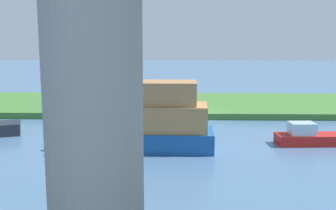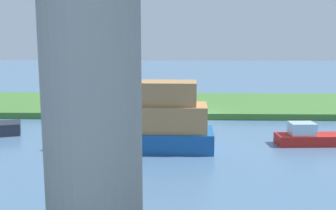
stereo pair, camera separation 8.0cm
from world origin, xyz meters
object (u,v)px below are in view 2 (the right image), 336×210
(bridge_pylon, at_px, (92,89))
(mooring_post, at_px, (101,104))
(houseboat_blue, at_px, (114,126))
(motorboat_red, at_px, (308,137))
(skiff_small, at_px, (145,122))
(person_on_bank, at_px, (180,102))

(bridge_pylon, distance_m, mooring_post, 21.55)
(mooring_post, bearing_deg, houseboat_blue, 108.54)
(mooring_post, xyz_separation_m, houseboat_blue, (-1.98, 5.90, -0.55))
(motorboat_red, bearing_deg, skiff_small, 7.27)
(bridge_pylon, bearing_deg, mooring_post, -79.68)
(bridge_pylon, height_order, motorboat_red, bridge_pylon)
(houseboat_blue, distance_m, skiff_small, 4.67)
(person_on_bank, height_order, houseboat_blue, person_on_bank)
(person_on_bank, xyz_separation_m, mooring_post, (6.43, -0.00, -0.16))
(skiff_small, bearing_deg, motorboat_red, -172.73)
(houseboat_blue, relative_size, skiff_small, 0.52)
(bridge_pylon, distance_m, houseboat_blue, 15.70)
(person_on_bank, relative_size, skiff_small, 0.16)
(bridge_pylon, relative_size, motorboat_red, 2.38)
(motorboat_red, bearing_deg, houseboat_blue, -12.10)
(mooring_post, height_order, skiff_small, skiff_small)
(bridge_pylon, height_order, person_on_bank, bridge_pylon)
(person_on_bank, height_order, skiff_small, skiff_small)
(mooring_post, relative_size, motorboat_red, 0.26)
(person_on_bank, distance_m, houseboat_blue, 7.42)
(bridge_pylon, height_order, mooring_post, bridge_pylon)
(motorboat_red, bearing_deg, person_on_bank, -47.90)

